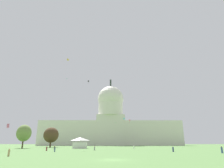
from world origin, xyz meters
The scene contains 20 objects.
ground_plane centered at (0.00, 0.00, 0.00)m, with size 800.00×800.00×0.00m, color #567F42.
capitol_building centered at (1.10, 169.18, 21.39)m, with size 141.61×27.15×68.88m.
event_tent centered at (-14.32, 64.53, 2.55)m, with size 6.98×5.00×5.18m.
tree_west_far centered at (-42.79, 67.48, 7.22)m, with size 7.69×7.87×11.29m.
tree_west_mid centered at (-34.96, 87.09, 7.04)m, with size 9.75×9.35×11.47m.
person_navy_mid_center centered at (18.44, 28.04, 0.73)m, with size 0.57×0.57×1.61m.
person_tan_mid_right centered at (-20.55, 8.95, 0.67)m, with size 0.49×0.49×1.49m.
person_maroon_near_tent centered at (-21.33, 36.03, 0.67)m, with size 0.51×0.51×1.48m.
person_olive_front_right centered at (-21.98, 48.08, 0.67)m, with size 0.56×0.56×1.50m.
person_grey_near_tree_west centered at (-5.69, 39.97, 0.66)m, with size 0.50×0.50×1.46m.
person_denim_mid_left centered at (-16.76, 28.97, 0.70)m, with size 0.40×0.40×1.51m.
person_white_deep_crowd centered at (10.56, 58.49, 0.79)m, with size 0.57×0.57×1.72m.
person_denim_front_left centered at (28.63, 20.20, 0.78)m, with size 0.49×0.49×1.73m.
kite_cyan_low centered at (9.06, 90.65, 17.13)m, with size 1.12×1.11×2.77m.
kite_black_high centered at (-18.54, 127.84, 53.84)m, with size 1.26×1.26×2.40m.
kite_gold_high centered at (-22.42, 61.83, 44.51)m, with size 0.90×0.86×0.96m.
kite_pink_low centered at (-37.21, 39.88, 8.49)m, with size 1.10×0.21×1.54m.
kite_turquoise_high centered at (-36.03, 120.47, 53.43)m, with size 1.48×0.77×2.38m.
kite_red_low centered at (13.77, 102.84, 17.61)m, with size 0.66×0.65×2.70m.
kite_green_mid centered at (5.52, 143.25, 19.52)m, with size 1.52×0.85×0.12m.
Camera 1 is at (-0.67, -32.20, 2.53)m, focal length 31.07 mm.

